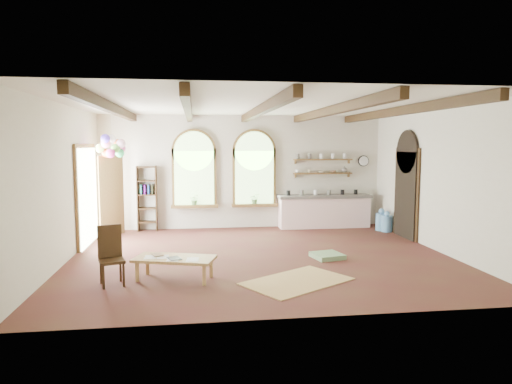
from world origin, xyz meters
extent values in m
plane|color=#4E2E20|center=(0.00, 0.00, 0.00)|extent=(8.00, 8.00, 0.00)
cube|color=brown|center=(-1.40, 3.44, 1.45)|extent=(1.24, 0.08, 1.64)
cylinder|color=brown|center=(-1.40, 3.44, 2.20)|extent=(1.24, 0.08, 1.24)
cube|color=#99CA79|center=(-1.40, 3.40, 1.45)|extent=(1.10, 0.04, 1.50)
cube|color=brown|center=(-1.40, 3.35, 0.66)|extent=(1.30, 0.28, 0.08)
cube|color=brown|center=(0.30, 3.44, 1.45)|extent=(1.24, 0.08, 1.64)
cylinder|color=brown|center=(0.30, 3.44, 2.20)|extent=(1.24, 0.08, 1.24)
cube|color=#99CA79|center=(0.30, 3.40, 1.45)|extent=(1.10, 0.04, 1.50)
cube|color=brown|center=(0.30, 3.35, 0.66)|extent=(1.30, 0.28, 0.08)
cube|color=brown|center=(-3.95, 1.80, 1.15)|extent=(0.10, 1.90, 2.50)
cube|color=black|center=(3.95, 1.50, 1.10)|extent=(0.10, 1.30, 2.40)
cube|color=#FFD8DA|center=(2.30, 3.20, 0.43)|extent=(2.60, 0.55, 0.86)
cube|color=slate|center=(2.30, 3.20, 0.90)|extent=(2.68, 0.62, 0.08)
cube|color=brown|center=(2.30, 3.38, 1.55)|extent=(1.70, 0.24, 0.04)
cube|color=brown|center=(2.30, 3.38, 1.95)|extent=(1.70, 0.24, 0.04)
cylinder|color=black|center=(3.55, 3.45, 1.90)|extent=(0.32, 0.04, 0.32)
cube|color=#342410|center=(-2.95, 3.32, 0.90)|extent=(0.03, 0.32, 1.80)
cube|color=#342410|center=(-2.45, 3.32, 0.90)|extent=(0.03, 0.32, 1.80)
cube|color=tan|center=(-1.76, -1.43, 0.37)|extent=(1.53, 1.02, 0.05)
cube|color=tan|center=(-2.40, -1.48, 0.18)|extent=(0.06, 0.06, 0.35)
cube|color=tan|center=(-1.25, -1.83, 0.18)|extent=(0.06, 0.06, 0.35)
cube|color=tan|center=(-2.27, -1.04, 0.18)|extent=(0.06, 0.06, 0.35)
cube|color=tan|center=(-1.12, -1.39, 0.18)|extent=(0.06, 0.06, 0.35)
cube|color=#342410|center=(-2.80, -1.63, 0.42)|extent=(0.51, 0.51, 0.05)
cube|color=#342410|center=(-2.86, -1.46, 0.72)|extent=(0.39, 0.16, 0.59)
cube|color=tan|center=(0.36, -1.86, 0.01)|extent=(2.13, 1.91, 0.02)
cube|color=#68895E|center=(1.36, -0.32, 0.05)|extent=(0.70, 0.70, 0.10)
cylinder|color=#609ACE|center=(3.75, 2.50, 0.24)|extent=(0.32, 0.32, 0.48)
sphere|color=#609ACE|center=(3.75, 2.50, 0.53)|extent=(0.17, 0.17, 0.17)
cylinder|color=#609ACE|center=(3.82, 2.30, 0.22)|extent=(0.30, 0.30, 0.44)
sphere|color=#609ACE|center=(3.82, 2.30, 0.49)|extent=(0.16, 0.16, 0.16)
cylinder|color=silver|center=(-3.40, 2.30, 2.78)|extent=(0.01, 0.01, 0.85)
sphere|color=#2AB95D|center=(-3.23, 2.32, 2.17)|extent=(0.22, 0.22, 0.22)
sphere|color=#FF54BB|center=(-3.22, 2.46, 2.29)|extent=(0.22, 0.22, 0.22)
sphere|color=orange|center=(-3.31, 2.60, 2.41)|extent=(0.22, 0.22, 0.22)
sphere|color=white|center=(-3.45, 2.46, 2.53)|extent=(0.22, 0.22, 0.22)
sphere|color=#EB5425|center=(-3.58, 2.46, 2.17)|extent=(0.22, 0.22, 0.22)
sphere|color=#83AE4A|center=(-3.71, 2.34, 2.29)|extent=(0.22, 0.22, 0.22)
sphere|color=pink|center=(-3.55, 2.23, 2.41)|extent=(0.22, 0.22, 0.22)
sphere|color=#5132D4|center=(-3.53, 2.10, 2.53)|extent=(0.22, 0.22, 0.22)
sphere|color=#D12E89|center=(-3.40, 1.98, 2.17)|extent=(0.22, 0.22, 0.22)
sphere|color=#5FBD42|center=(-3.31, 2.16, 2.29)|extent=(0.22, 0.22, 0.22)
sphere|color=#DBA1BF|center=(-3.18, 2.20, 2.41)|extent=(0.22, 0.22, 0.22)
imported|color=olive|center=(-2.15, -1.29, 0.41)|extent=(0.25, 0.30, 0.02)
cube|color=black|center=(-1.76, -1.53, 0.41)|extent=(0.28, 0.34, 0.01)
imported|color=#598C4C|center=(-1.40, 3.32, 0.85)|extent=(0.27, 0.23, 0.30)
imported|color=#598C4C|center=(0.30, 3.32, 0.85)|extent=(0.27, 0.23, 0.30)
imported|color=white|center=(1.55, 3.38, 1.62)|extent=(0.12, 0.10, 0.10)
imported|color=beige|center=(1.90, 3.38, 1.62)|extent=(0.10, 0.10, 0.09)
imported|color=beige|center=(2.25, 3.38, 1.60)|extent=(0.22, 0.22, 0.05)
imported|color=#8C664C|center=(2.60, 3.38, 1.60)|extent=(0.20, 0.20, 0.06)
imported|color=slate|center=(2.95, 3.38, 1.67)|extent=(0.18, 0.18, 0.19)
camera|label=1|loc=(-1.38, -9.45, 2.39)|focal=32.00mm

